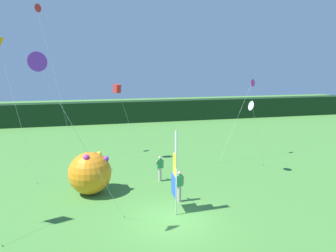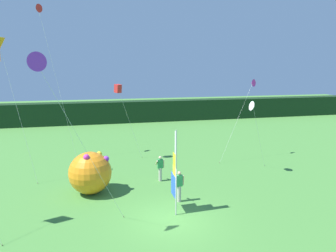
% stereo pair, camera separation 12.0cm
% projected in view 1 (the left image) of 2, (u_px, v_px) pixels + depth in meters
% --- Properties ---
extents(ground_plane, '(120.00, 120.00, 0.00)m').
position_uv_depth(ground_plane, '(173.00, 219.00, 15.00)').
color(ground_plane, '#478438').
extents(distant_treeline, '(80.00, 2.40, 2.90)m').
position_uv_depth(distant_treeline, '(122.00, 112.00, 41.51)').
color(distant_treeline, black).
rests_on(distant_treeline, ground).
extents(banner_flag, '(0.06, 1.03, 4.46)m').
position_uv_depth(banner_flag, '(175.00, 173.00, 15.34)').
color(banner_flag, '#B7B7BC').
rests_on(banner_flag, ground).
extents(person_near_banner, '(0.55, 0.48, 1.72)m').
position_uv_depth(person_near_banner, '(160.00, 168.00, 19.91)').
color(person_near_banner, '#B7B2A3').
rests_on(person_near_banner, ground).
extents(person_mid_field, '(0.55, 0.48, 1.79)m').
position_uv_depth(person_mid_field, '(179.00, 185.00, 16.82)').
color(person_mid_field, '#B7B2A3').
rests_on(person_mid_field, ground).
extents(inflatable_balloon, '(2.54, 2.54, 2.59)m').
position_uv_depth(inflatable_balloon, '(90.00, 173.00, 17.90)').
color(inflatable_balloon, orange).
rests_on(inflatable_balloon, ground).
extents(kite_red_box_0, '(2.18, 0.71, 6.19)m').
position_uv_depth(kite_red_box_0, '(117.00, 89.00, 23.33)').
color(kite_red_box_0, brown).
rests_on(kite_red_box_0, ground).
extents(kite_white_delta_1, '(2.21, 1.70, 5.22)m').
position_uv_depth(kite_white_delta_1, '(252.00, 106.00, 20.51)').
color(kite_white_delta_1, brown).
rests_on(kite_white_delta_1, ground).
extents(kite_magenta_delta_2, '(3.48, 1.40, 6.54)m').
position_uv_depth(kite_magenta_delta_2, '(252.00, 84.00, 24.44)').
color(kite_magenta_delta_2, brown).
rests_on(kite_magenta_delta_2, ground).
extents(kite_red_delta_3, '(2.55, 1.16, 12.22)m').
position_uv_depth(kite_red_delta_3, '(37.00, 10.00, 22.84)').
color(kite_red_delta_3, brown).
rests_on(kite_red_delta_3, ground).
extents(kite_orange_diamond_5, '(2.18, 1.75, 9.32)m').
position_uv_depth(kite_orange_diamond_5, '(0.00, 52.00, 18.76)').
color(kite_orange_diamond_5, brown).
rests_on(kite_orange_diamond_5, ground).
extents(kite_purple_delta_6, '(3.66, 2.05, 8.05)m').
position_uv_depth(kite_purple_delta_6, '(37.00, 63.00, 11.34)').
color(kite_purple_delta_6, brown).
rests_on(kite_purple_delta_6, ground).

